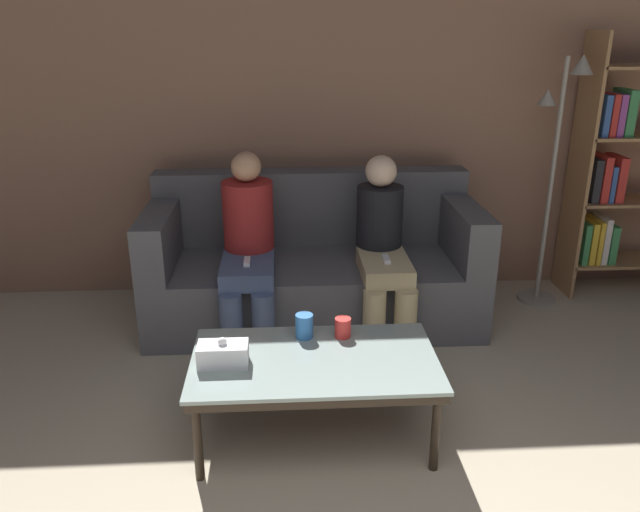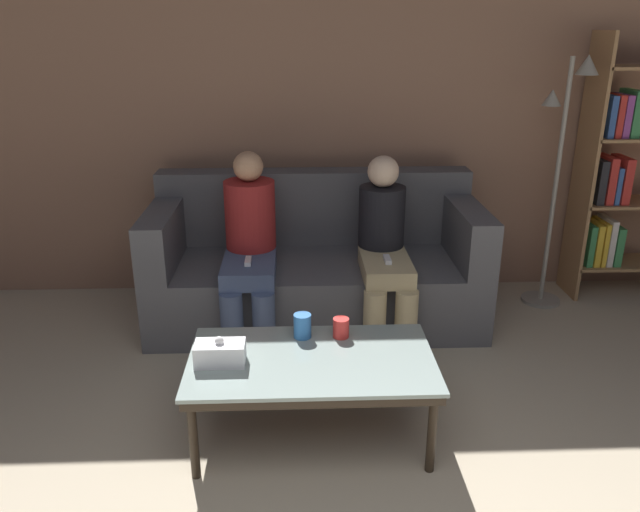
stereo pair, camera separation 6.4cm
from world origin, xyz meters
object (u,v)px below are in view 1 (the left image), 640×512
object	(u,v)px
couch	(314,267)
standing_lamp	(557,157)
cup_near_left	(304,326)
coffee_table	(314,366)
tissue_box	(223,354)
seated_person_mid_left	(382,245)
seated_person_left_end	(248,244)
cup_near_right	(343,328)
bookshelf	(629,175)

from	to	relation	value
couch	standing_lamp	bearing A→B (deg)	5.01
standing_lamp	cup_near_left	bearing A→B (deg)	-143.38
coffee_table	tissue_box	distance (m)	0.41
couch	seated_person_mid_left	bearing A→B (deg)	-32.44
tissue_box	seated_person_mid_left	size ratio (longest dim) A/B	0.20
seated_person_left_end	cup_near_right	bearing A→B (deg)	-61.20
coffee_table	tissue_box	bearing A→B (deg)	-175.56
couch	cup_near_left	xyz separation A→B (m)	(-0.10, -1.12, 0.14)
tissue_box	seated_person_left_end	distance (m)	1.12
couch	coffee_table	size ratio (longest dim) A/B	1.88
coffee_table	seated_person_left_end	distance (m)	1.15
standing_lamp	seated_person_left_end	size ratio (longest dim) A/B	1.47
cup_near_right	couch	bearing A→B (deg)	94.21
cup_near_left	seated_person_left_end	distance (m)	0.94
tissue_box	standing_lamp	bearing A→B (deg)	35.94
coffee_table	standing_lamp	xyz separation A→B (m)	(1.65, 1.46, 0.64)
bookshelf	couch	bearing A→B (deg)	-172.65
couch	bookshelf	size ratio (longest dim) A/B	1.16
seated_person_mid_left	bookshelf	bearing A→B (deg)	16.85
coffee_table	standing_lamp	world-z (taller)	standing_lamp
tissue_box	bookshelf	world-z (taller)	bookshelf
tissue_box	bookshelf	bearing A→B (deg)	31.70
cup_near_right	seated_person_left_end	size ratio (longest dim) A/B	0.09
standing_lamp	seated_person_mid_left	distance (m)	1.33
standing_lamp	coffee_table	bearing A→B (deg)	-138.58
couch	seated_person_mid_left	size ratio (longest dim) A/B	1.91
couch	cup_near_right	distance (m)	1.13
cup_near_left	cup_near_right	distance (m)	0.18
cup_near_right	tissue_box	size ratio (longest dim) A/B	0.44
standing_lamp	bookshelf	bearing A→B (deg)	13.56
coffee_table	cup_near_right	distance (m)	0.26
cup_near_right	bookshelf	world-z (taller)	bookshelf
seated_person_left_end	seated_person_mid_left	bearing A→B (deg)	-1.23
cup_near_right	tissue_box	bearing A→B (deg)	-157.40
cup_near_right	standing_lamp	distance (m)	2.04
cup_near_right	seated_person_mid_left	xyz separation A→B (m)	(0.32, 0.87, 0.10)
cup_near_left	bookshelf	size ratio (longest dim) A/B	0.07
couch	seated_person_mid_left	distance (m)	0.53
coffee_table	seated_person_mid_left	distance (m)	1.18
tissue_box	seated_person_mid_left	distance (m)	1.40
cup_near_left	cup_near_right	xyz separation A→B (m)	(0.18, -0.01, -0.01)
cup_near_right	bookshelf	size ratio (longest dim) A/B	0.05
bookshelf	seated_person_left_end	distance (m)	2.65
cup_near_left	standing_lamp	size ratio (longest dim) A/B	0.07
coffee_table	tissue_box	size ratio (longest dim) A/B	5.01
cup_near_left	bookshelf	distance (m)	2.70
coffee_table	cup_near_right	world-z (taller)	cup_near_right
tissue_box	cup_near_right	bearing A→B (deg)	22.60
seated_person_left_end	standing_lamp	bearing A→B (deg)	10.75
coffee_table	seated_person_left_end	bearing A→B (deg)	107.46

